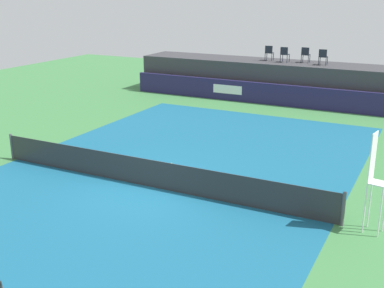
{
  "coord_description": "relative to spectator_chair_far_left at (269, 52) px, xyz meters",
  "views": [
    {
      "loc": [
        8.08,
        -12.84,
        6.24
      ],
      "look_at": [
        0.53,
        2.0,
        1.0
      ],
      "focal_mm": 46.01,
      "sensor_mm": 36.0,
      "label": 1
    }
  ],
  "objects": [
    {
      "name": "ground_plane",
      "position": [
        1.15,
        -12.38,
        -2.69
      ],
      "size": [
        48.0,
        48.0,
        0.0
      ],
      "primitive_type": "plane",
      "color": "#3D7A42"
    },
    {
      "name": "court_inner",
      "position": [
        1.15,
        -15.38,
        -2.69
      ],
      "size": [
        12.0,
        22.0,
        0.0
      ],
      "primitive_type": "cube",
      "color": "#16597A",
      "rests_on": "ground"
    },
    {
      "name": "sponsor_wall",
      "position": [
        1.14,
        -1.88,
        -2.09
      ],
      "size": [
        18.0,
        0.22,
        1.2
      ],
      "color": "#231E4C",
      "rests_on": "ground"
    },
    {
      "name": "spectator_platform",
      "position": [
        1.15,
        -0.08,
        -1.59
      ],
      "size": [
        18.0,
        2.8,
        2.2
      ],
      "primitive_type": "cube",
      "color": "#38383D",
      "rests_on": "ground"
    },
    {
      "name": "spectator_chair_far_left",
      "position": [
        0.0,
        0.0,
        0.0
      ],
      "size": [
        0.47,
        0.47,
        0.89
      ],
      "color": "#1E232D",
      "rests_on": "spectator_platform"
    },
    {
      "name": "spectator_chair_left",
      "position": [
        1.03,
        -0.27,
        0.0
      ],
      "size": [
        0.45,
        0.45,
        0.89
      ],
      "color": "#1E232D",
      "rests_on": "spectator_platform"
    },
    {
      "name": "spectator_chair_center",
      "position": [
        2.14,
        0.11,
        0.0
      ],
      "size": [
        0.45,
        0.45,
        0.89
      ],
      "color": "#1E232D",
      "rests_on": "spectator_platform"
    },
    {
      "name": "spectator_chair_right",
      "position": [
        3.26,
        -0.38,
        0.0
      ],
      "size": [
        0.45,
        0.45,
        0.89
      ],
      "color": "#1E232D",
      "rests_on": "spectator_platform"
    },
    {
      "name": "umpire_chair",
      "position": [
        8.04,
        -15.36,
        -1.11
      ],
      "size": [
        0.51,
        0.51,
        2.76
      ],
      "color": "white",
      "rests_on": "ground"
    },
    {
      "name": "tennis_net",
      "position": [
        1.15,
        -15.38,
        -2.22
      ],
      "size": [
        12.4,
        0.02,
        0.95
      ],
      "primitive_type": "cube",
      "color": "#2D2D2D",
      "rests_on": "ground"
    },
    {
      "name": "net_post_near",
      "position": [
        -5.05,
        -15.38,
        -2.19
      ],
      "size": [
        0.1,
        0.1,
        1.0
      ],
      "primitive_type": "cylinder",
      "color": "#4C4C51",
      "rests_on": "ground"
    },
    {
      "name": "net_post_far",
      "position": [
        7.35,
        -15.38,
        -2.19
      ],
      "size": [
        0.1,
        0.1,
        1.0
      ],
      "primitive_type": "cylinder",
      "color": "#4C4C51",
      "rests_on": "ground"
    },
    {
      "name": "tennis_ball",
      "position": [
        0.72,
        -13.2,
        -2.66
      ],
      "size": [
        0.07,
        0.07,
        0.07
      ],
      "primitive_type": "sphere",
      "color": "#D8EA33",
      "rests_on": "court_inner"
    }
  ]
}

